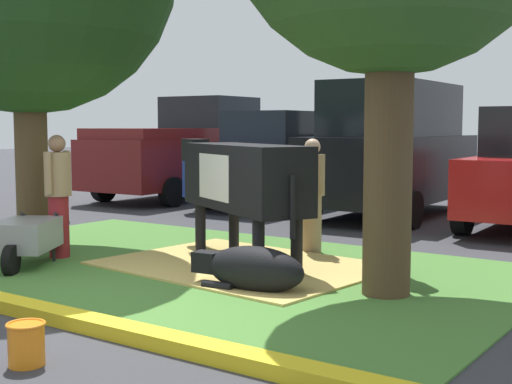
# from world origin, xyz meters

# --- Properties ---
(ground_plane) EXTENTS (80.00, 80.00, 0.00)m
(ground_plane) POSITION_xyz_m (0.00, 0.00, 0.00)
(ground_plane) COLOR #38383D
(grass_island) EXTENTS (7.88, 4.84, 0.02)m
(grass_island) POSITION_xyz_m (-0.38, 1.65, 0.01)
(grass_island) COLOR #477A33
(grass_island) RESTS_ON ground
(curb_yellow) EXTENTS (9.08, 0.24, 0.12)m
(curb_yellow) POSITION_xyz_m (-0.38, -0.92, 0.06)
(curb_yellow) COLOR yellow
(curb_yellow) RESTS_ON ground
(hay_bedding) EXTENTS (3.43, 2.71, 0.04)m
(hay_bedding) POSITION_xyz_m (0.15, 1.94, 0.03)
(hay_bedding) COLOR tan
(hay_bedding) RESTS_ON ground
(cow_holstein) EXTENTS (2.90, 1.86, 1.53)m
(cow_holstein) POSITION_xyz_m (-0.05, 2.19, 1.08)
(cow_holstein) COLOR black
(cow_holstein) RESTS_ON ground
(calf_lying) EXTENTS (1.32, 0.58, 0.48)m
(calf_lying) POSITION_xyz_m (0.97, 1.00, 0.24)
(calf_lying) COLOR black
(calf_lying) RESTS_ON ground
(person_handler) EXTENTS (0.34, 0.47, 1.64)m
(person_handler) POSITION_xyz_m (1.89, 2.49, 0.88)
(person_handler) COLOR black
(person_handler) RESTS_ON ground
(person_visitor_near) EXTENTS (0.48, 0.34, 1.55)m
(person_visitor_near) POSITION_xyz_m (0.36, 3.25, 0.83)
(person_visitor_near) COLOR #9E7F5B
(person_visitor_near) RESTS_ON ground
(person_visitor_far) EXTENTS (0.34, 0.51, 1.60)m
(person_visitor_far) POSITION_xyz_m (-2.14, 1.07, 0.86)
(person_visitor_far) COLOR maroon
(person_visitor_far) RESTS_ON ground
(wheelbarrow) EXTENTS (1.18, 1.51, 0.63)m
(wheelbarrow) POSITION_xyz_m (-1.99, 0.44, 0.39)
(wheelbarrow) COLOR gray
(wheelbarrow) RESTS_ON ground
(bucket_orange) EXTENTS (0.28, 0.28, 0.31)m
(bucket_orange) POSITION_xyz_m (0.95, -1.78, 0.16)
(bucket_orange) COLOR orange
(bucket_orange) RESTS_ON ground
(pickup_truck_maroon) EXTENTS (2.37, 5.47, 2.42)m
(pickup_truck_maroon) POSITION_xyz_m (-5.93, 8.09, 1.11)
(pickup_truck_maroon) COLOR maroon
(pickup_truck_maroon) RESTS_ON ground
(sedan_blue) EXTENTS (2.15, 4.46, 2.02)m
(sedan_blue) POSITION_xyz_m (-3.15, 7.82, 0.98)
(sedan_blue) COLOR navy
(sedan_blue) RESTS_ON ground
(suv_black) EXTENTS (2.25, 4.67, 2.52)m
(suv_black) POSITION_xyz_m (-0.46, 7.63, 1.27)
(suv_black) COLOR black
(suv_black) RESTS_ON ground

